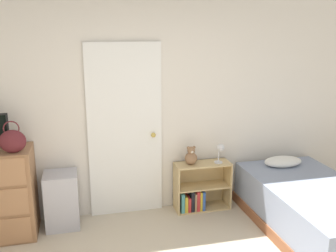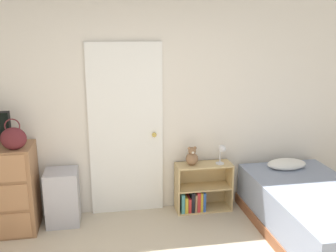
{
  "view_description": "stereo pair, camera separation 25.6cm",
  "coord_description": "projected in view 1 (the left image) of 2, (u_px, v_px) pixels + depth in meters",
  "views": [
    {
      "loc": [
        -0.51,
        -1.93,
        2.12
      ],
      "look_at": [
        0.45,
        1.98,
        1.1
      ],
      "focal_mm": 40.0,
      "sensor_mm": 36.0,
      "label": 1
    },
    {
      "loc": [
        -0.26,
        -1.99,
        2.12
      ],
      "look_at": [
        0.45,
        1.98,
        1.1
      ],
      "focal_mm": 40.0,
      "sensor_mm": 36.0,
      "label": 2
    }
  ],
  "objects": [
    {
      "name": "wall_back",
      "position": [
        124.0,
        107.0,
        4.27
      ],
      "size": [
        10.0,
        0.06,
        2.55
      ],
      "color": "silver",
      "rests_on": "ground_plane"
    },
    {
      "name": "door_closed",
      "position": [
        125.0,
        131.0,
        4.29
      ],
      "size": [
        0.85,
        0.09,
        2.01
      ],
      "color": "white",
      "rests_on": "ground_plane"
    },
    {
      "name": "handbag",
      "position": [
        13.0,
        141.0,
        3.66
      ],
      "size": [
        0.25,
        0.13,
        0.32
      ],
      "color": "#591E23",
      "rests_on": "dresser"
    },
    {
      "name": "storage_bin",
      "position": [
        62.0,
        200.0,
        4.13
      ],
      "size": [
        0.36,
        0.35,
        0.62
      ],
      "color": "#ADADB7",
      "rests_on": "ground_plane"
    },
    {
      "name": "bookshelf",
      "position": [
        198.0,
        191.0,
        4.56
      ],
      "size": [
        0.67,
        0.27,
        0.58
      ],
      "color": "tan",
      "rests_on": "ground_plane"
    },
    {
      "name": "teddy_bear",
      "position": [
        191.0,
        157.0,
        4.42
      ],
      "size": [
        0.15,
        0.15,
        0.23
      ],
      "color": "#8C6647",
      "rests_on": "bookshelf"
    },
    {
      "name": "desk_lamp",
      "position": [
        220.0,
        150.0,
        4.45
      ],
      "size": [
        0.11,
        0.11,
        0.24
      ],
      "color": "silver",
      "rests_on": "bookshelf"
    },
    {
      "name": "bed",
      "position": [
        314.0,
        209.0,
        4.03
      ],
      "size": [
        1.07,
        1.89,
        0.63
      ],
      "color": "brown",
      "rests_on": "ground_plane"
    }
  ]
}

